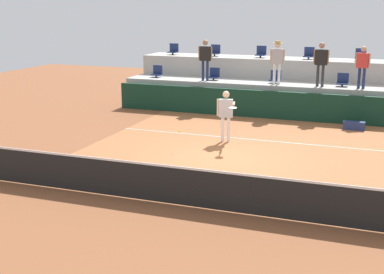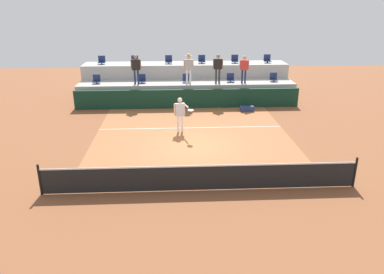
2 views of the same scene
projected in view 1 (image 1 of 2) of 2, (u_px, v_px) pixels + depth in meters
ground_plane at (225, 158)px, 15.53m from camera, size 40.00×40.00×0.00m
court_inner_paint at (234, 149)px, 16.44m from camera, size 9.00×10.00×0.01m
court_service_line at (246, 139)px, 17.72m from camera, size 9.00×0.06×0.00m
tennis_net at (174, 184)px, 11.77m from camera, size 10.48×0.08×1.07m
sponsor_backboard at (269, 105)px, 20.86m from camera, size 13.00×0.16×1.10m
seating_tier_lower at (276, 98)px, 22.03m from camera, size 13.00×1.80×1.25m
seating_tier_upper at (284, 82)px, 23.56m from camera, size 13.00×1.80×2.10m
stadium_chair_lower_far_left at (157, 72)px, 23.57m from camera, size 0.44×0.40×0.52m
stadium_chair_lower_left at (214, 75)px, 22.67m from camera, size 0.44×0.40×0.52m
stadium_chair_lower_center at (275, 78)px, 21.77m from camera, size 0.44×0.40×0.52m
stadium_chair_lower_right at (343, 81)px, 20.87m from camera, size 0.44×0.40×0.52m
stadium_chair_upper_far_left at (173, 50)px, 24.98m from camera, size 0.44×0.40×0.52m
stadium_chair_upper_left at (215, 51)px, 24.28m from camera, size 0.44×0.40×0.52m
stadium_chair_upper_mid_left at (261, 53)px, 23.56m from camera, size 0.44×0.40×0.52m
stadium_chair_upper_mid_right at (309, 54)px, 22.84m from camera, size 0.44×0.40×0.52m
stadium_chair_upper_right at (361, 56)px, 22.13m from camera, size 0.44×0.40×0.52m
tennis_player at (226, 111)px, 17.10m from camera, size 0.92×1.15×1.69m
spectator_leaning_on_rail at (205, 56)px, 22.21m from camera, size 0.60×0.25×1.73m
spectator_with_hat at (277, 58)px, 21.17m from camera, size 0.60×0.44×1.75m
spectator_in_white at (321, 60)px, 20.60m from camera, size 0.60×0.24×1.73m
spectator_in_grey at (363, 63)px, 20.09m from camera, size 0.57×0.28×1.62m
tennis_ball at (180, 131)px, 16.18m from camera, size 0.07×0.07×0.07m
equipment_bag at (354, 126)px, 19.04m from camera, size 0.76×0.28×0.30m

